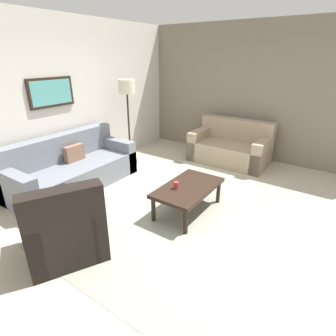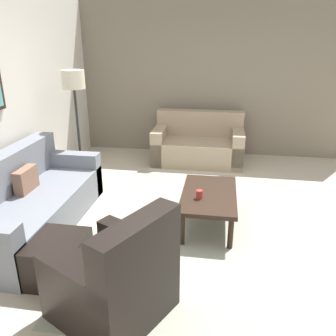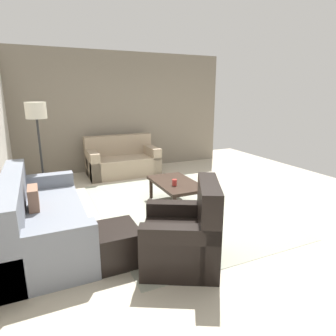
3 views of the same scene
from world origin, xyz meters
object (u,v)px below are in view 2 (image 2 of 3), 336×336
Objects in this scene: ottoman at (55,258)px; coffee_table at (209,197)px; couch_main at (25,205)px; cup at (199,194)px; couch_loveseat at (198,145)px; lamp_standing at (74,92)px; armchair_leather at (118,284)px.

coffee_table is (1.22, -1.38, 0.16)m from ottoman.
couch_main reaches higher than cup.
lamp_standing reaches higher than couch_loveseat.
lamp_standing is (2.59, 1.37, 1.10)m from armchair_leather.
cup is at bearing -82.91° from couch_main.
couch_main is at bearing 51.51° from armchair_leather.
armchair_leather is at bearing 158.12° from coffee_table.
cup is 2.42m from lamp_standing.
couch_main reaches higher than ottoman.
armchair_leather is at bearing -128.49° from couch_main.
coffee_table is 0.22m from cup.
couch_loveseat is at bearing 7.27° from coffee_table.
ottoman is at bearing -136.76° from couch_main.
couch_loveseat is 3.70m from ottoman.
couch_loveseat reaches higher than ottoman.
lamp_standing is at bearing -5.15° from couch_main.
lamp_standing is at bearing 15.97° from ottoman.
lamp_standing reaches higher than cup.
couch_loveseat is at bearing -5.07° from armchair_leather.
couch_main is 2.04× the size of armchair_leather.
armchair_leather is 3.13m from lamp_standing.
armchair_leather is 10.68× the size of cup.
armchair_leather is (-1.19, -1.49, 0.01)m from couch_main.
couch_main is at bearing 174.85° from lamp_standing.
couch_main is 1.28× the size of lamp_standing.
couch_loveseat is 15.74× the size of cup.
couch_main is 1.79m from lamp_standing.
couch_main is at bearing 100.97° from coffee_table.
coffee_table is 0.64× the size of lamp_standing.
coffee_table is at bearing -116.14° from lamp_standing.
armchair_leather is (-3.92, 0.35, 0.01)m from couch_loveseat.
coffee_table is at bearing -33.19° from cup.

